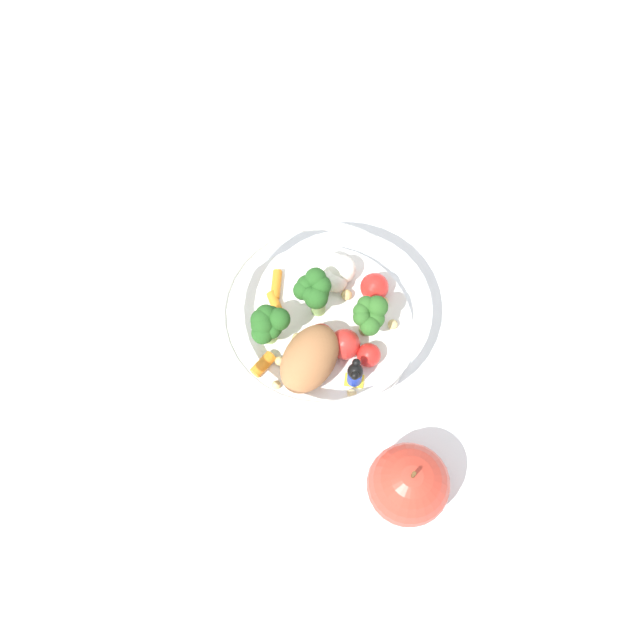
% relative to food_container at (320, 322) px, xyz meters
% --- Properties ---
extents(ground_plane, '(2.40, 2.40, 0.00)m').
position_rel_food_container_xyz_m(ground_plane, '(-0.01, -0.01, -0.03)').
color(ground_plane, white).
extents(food_container, '(0.20, 0.20, 0.07)m').
position_rel_food_container_xyz_m(food_container, '(0.00, 0.00, 0.00)').
color(food_container, white).
rests_on(food_container, ground_plane).
extents(loose_apple, '(0.08, 0.08, 0.09)m').
position_rel_food_container_xyz_m(loose_apple, '(0.14, -0.12, 0.01)').
color(loose_apple, '#BC3828').
rests_on(loose_apple, ground_plane).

